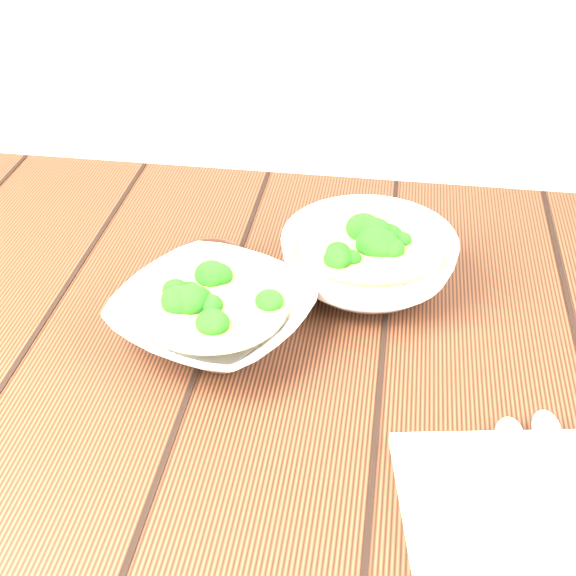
{
  "coord_description": "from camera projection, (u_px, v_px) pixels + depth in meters",
  "views": [
    {
      "loc": [
        0.18,
        -0.71,
        1.34
      ],
      "look_at": [
        0.07,
        0.03,
        0.8
      ],
      "focal_mm": 50.0,
      "sensor_mm": 36.0,
      "label": 1
    }
  ],
  "objects": [
    {
      "name": "table",
      "position": [
        233.0,
        405.0,
        1.0
      ],
      "size": [
        1.2,
        0.8,
        0.75
      ],
      "color": "#381C10",
      "rests_on": "ground"
    },
    {
      "name": "soup_bowl_front",
      "position": [
        214.0,
        314.0,
        0.91
      ],
      "size": [
        0.28,
        0.28,
        0.06
      ],
      "color": "silver",
      "rests_on": "table"
    },
    {
      "name": "soup_bowl_back",
      "position": [
        368.0,
        259.0,
        0.99
      ],
      "size": [
        0.23,
        0.23,
        0.08
      ],
      "color": "silver",
      "rests_on": "table"
    },
    {
      "name": "trivet",
      "position": [
        209.0,
        264.0,
        1.03
      ],
      "size": [
        0.11,
        0.11,
        0.03
      ],
      "primitive_type": "torus",
      "rotation": [
        0.0,
        0.0,
        -0.08
      ],
      "color": "black",
      "rests_on": "table"
    },
    {
      "name": "napkin",
      "position": [
        525.0,
        509.0,
        0.72
      ],
      "size": [
        0.25,
        0.22,
        0.01
      ],
      "primitive_type": "cube",
      "rotation": [
        0.0,
        0.0,
        0.17
      ],
      "color": "beige",
      "rests_on": "table"
    },
    {
      "name": "spoon_left",
      "position": [
        510.0,
        463.0,
        0.75
      ],
      "size": [
        0.03,
        0.18,
        0.01
      ],
      "color": "#B9B1A3",
      "rests_on": "napkin"
    },
    {
      "name": "spoon_right",
      "position": [
        550.0,
        456.0,
        0.76
      ],
      "size": [
        0.03,
        0.18,
        0.01
      ],
      "color": "#B9B1A3",
      "rests_on": "napkin"
    }
  ]
}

